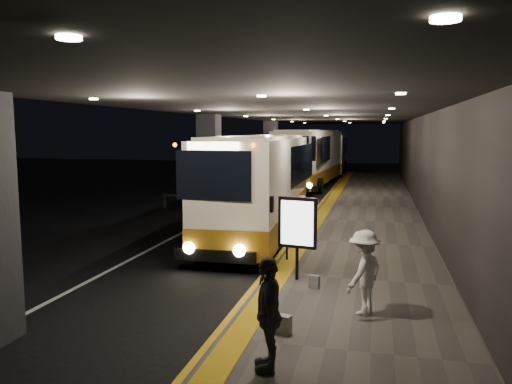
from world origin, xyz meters
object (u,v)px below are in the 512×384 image
at_px(coach_third, 331,155).
at_px(info_sign, 297,224).
at_px(bag_polka, 314,282).
at_px(coach_main, 262,188).
at_px(bag_plain, 283,324).
at_px(passenger_boarding, 303,218).
at_px(stanchion_post, 287,241).
at_px(passenger_waiting_white, 364,272).
at_px(passenger_waiting_grey, 268,313).
at_px(coach_second, 310,160).

relative_size(coach_third, info_sign, 5.52).
bearing_deg(bag_polka, coach_main, 112.95).
height_order(coach_third, bag_plain, coach_third).
relative_size(passenger_boarding, stanchion_post, 1.36).
bearing_deg(stanchion_post, bag_plain, -80.54).
relative_size(info_sign, stanchion_post, 1.83).
distance_m(coach_main, bag_polka, 7.15).
xyz_separation_m(passenger_waiting_white, info_sign, (-1.63, 1.94, 0.53)).
xyz_separation_m(passenger_waiting_white, bag_plain, (-1.35, -1.36, -0.66)).
relative_size(passenger_waiting_grey, bag_plain, 5.05).
xyz_separation_m(coach_second, bag_polka, (3.06, -22.34, -1.48)).
distance_m(passenger_waiting_white, info_sign, 2.59).
relative_size(coach_second, passenger_boarding, 8.02).
distance_m(passenger_waiting_grey, info_sign, 4.68).
bearing_deg(bag_polka, passenger_waiting_white, -50.13).
relative_size(passenger_boarding, info_sign, 0.74).
relative_size(coach_main, info_sign, 5.57).
height_order(coach_third, stanchion_post, coach_third).
bearing_deg(passenger_waiting_grey, coach_main, 179.12).
xyz_separation_m(passenger_boarding, stanchion_post, (-0.05, -2.67, -0.20)).
distance_m(coach_third, passenger_boarding, 28.50).
bearing_deg(passenger_waiting_white, coach_main, -127.13).
distance_m(passenger_boarding, bag_plain, 7.81).
bearing_deg(coach_main, coach_third, 86.84).
bearing_deg(coach_second, passenger_boarding, -79.34).
xyz_separation_m(coach_main, coach_third, (0.04, 27.00, 0.00)).
xyz_separation_m(coach_main, passenger_boarding, (1.73, -1.44, -0.77)).
xyz_separation_m(passenger_boarding, passenger_waiting_grey, (0.82, -9.09, 0.12)).
distance_m(coach_second, stanchion_post, 20.11).
bearing_deg(coach_third, passenger_waiting_grey, -88.23).
xyz_separation_m(coach_main, passenger_waiting_white, (3.87, -7.82, -0.68)).
relative_size(coach_second, info_sign, 5.93).
relative_size(bag_polka, bag_plain, 0.88).
distance_m(coach_main, info_sign, 6.30).
xyz_separation_m(coach_second, passenger_waiting_white, (4.19, -23.70, -0.80)).
distance_m(passenger_boarding, bag_polka, 5.16).
xyz_separation_m(bag_plain, info_sign, (-0.28, 3.30, 1.19)).
relative_size(coach_main, passenger_boarding, 7.53).
height_order(passenger_waiting_grey, stanchion_post, passenger_waiting_grey).
distance_m(coach_third, bag_plain, 36.29).
distance_m(coach_third, bag_polka, 33.60).
relative_size(coach_third, passenger_waiting_white, 6.65).
bearing_deg(passenger_boarding, bag_plain, -152.86).
bearing_deg(bag_plain, coach_third, 93.92).
bearing_deg(stanchion_post, info_sign, -72.40).
distance_m(passenger_boarding, stanchion_post, 2.68).
relative_size(passenger_waiting_grey, stanchion_post, 1.58).
height_order(coach_main, coach_third, same).
relative_size(coach_main, coach_second, 0.94).
relative_size(passenger_boarding, passenger_waiting_white, 0.89).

